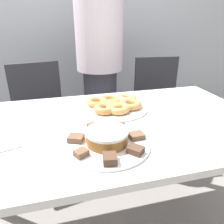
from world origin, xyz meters
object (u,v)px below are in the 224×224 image
object	(u,v)px
office_chair_left	(43,125)
frosted_cake	(107,137)
napkin	(6,145)
office_chair_right	(159,112)
person_standing	(100,63)
plate_donuts	(115,108)
plate_cake	(107,144)

from	to	relation	value
office_chair_left	frosted_cake	world-z (taller)	office_chair_left
napkin	office_chair_left	bearing A→B (deg)	85.43
office_chair_right	napkin	size ratio (longest dim) A/B	7.60
person_standing	frosted_cake	size ratio (longest dim) A/B	10.35
plate_donuts	napkin	bearing A→B (deg)	-153.21
office_chair_right	plate_donuts	xyz separation A→B (m)	(-0.58, -0.60, 0.34)
office_chair_left	office_chair_right	xyz separation A→B (m)	(1.01, 0.00, 0.00)
frosted_cake	office_chair_left	bearing A→B (deg)	108.08
napkin	office_chair_right	bearing A→B (deg)	38.28
office_chair_left	person_standing	bearing A→B (deg)	7.18
office_chair_right	napkin	world-z (taller)	office_chair_right
office_chair_left	frosted_cake	size ratio (longest dim) A/B	5.62
office_chair_left	napkin	size ratio (longest dim) A/B	7.60
person_standing	frosted_cake	distance (m)	1.12
plate_cake	office_chair_right	bearing A→B (deg)	53.25
person_standing	office_chair_left	distance (m)	0.69
person_standing	plate_donuts	size ratio (longest dim) A/B	4.84
person_standing	plate_cake	xyz separation A→B (m)	(-0.20, -1.10, -0.10)
plate_cake	plate_donuts	distance (m)	0.37
person_standing	plate_donuts	bearing A→B (deg)	-95.39
person_standing	office_chair_left	world-z (taller)	person_standing
office_chair_right	plate_cake	xyz separation A→B (m)	(-0.71, -0.95, 0.34)
office_chair_right	plate_donuts	size ratio (longest dim) A/B	2.63
person_standing	office_chair_right	world-z (taller)	person_standing
plate_donuts	napkin	size ratio (longest dim) A/B	2.89
office_chair_left	plate_cake	world-z (taller)	office_chair_left
office_chair_right	plate_cake	world-z (taller)	office_chair_right
office_chair_left	plate_donuts	distance (m)	0.82
person_standing	office_chair_right	size ratio (longest dim) A/B	1.84
office_chair_right	frosted_cake	bearing A→B (deg)	-120.94
frosted_cake	napkin	world-z (taller)	frosted_cake
plate_donuts	frosted_cake	size ratio (longest dim) A/B	2.14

